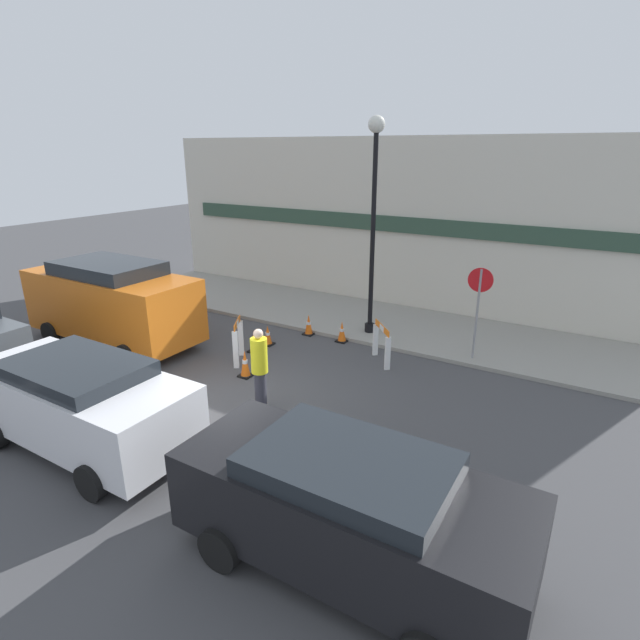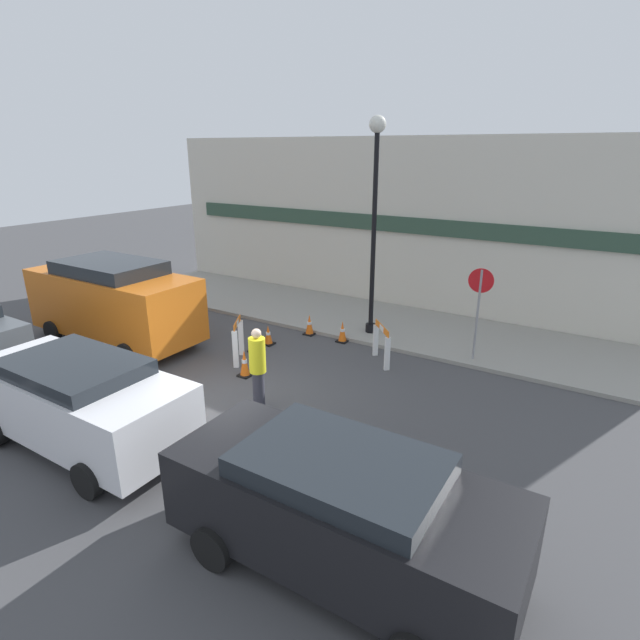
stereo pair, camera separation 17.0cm
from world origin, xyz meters
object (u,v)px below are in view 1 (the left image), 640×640
object	(u,v)px
person_worker	(260,368)
parked_car_2	(348,505)
parked_car_1	(81,399)
work_van	(112,299)
stop_sign	(479,299)
streetlamp_post	(374,201)

from	to	relation	value
person_worker	parked_car_2	distance (m)	4.34
parked_car_1	parked_car_2	size ratio (longest dim) A/B	0.99
work_van	parked_car_2	bearing A→B (deg)	-21.55
stop_sign	person_worker	bearing A→B (deg)	51.30
parked_car_1	work_van	distance (m)	5.28
parked_car_2	work_van	xyz separation A→B (m)	(-9.17, 3.62, 0.32)
person_worker	work_van	world-z (taller)	work_van
stop_sign	person_worker	size ratio (longest dim) A/B	1.30
work_van	stop_sign	bearing A→B (deg)	23.35
person_worker	work_van	xyz separation A→B (m)	(-5.74, 0.96, 0.29)
person_worker	parked_car_2	size ratio (longest dim) A/B	0.40
streetlamp_post	stop_sign	world-z (taller)	streetlamp_post
stop_sign	work_van	xyz separation A→B (m)	(-8.79, -3.80, -0.40)
stop_sign	parked_car_2	xyz separation A→B (m)	(0.37, -7.42, -0.72)
streetlamp_post	stop_sign	size ratio (longest dim) A/B	2.50
stop_sign	parked_car_2	size ratio (longest dim) A/B	0.52
person_worker	stop_sign	bearing A→B (deg)	-42.09
parked_car_2	parked_car_1	bearing A→B (deg)	180.00
stop_sign	person_worker	distance (m)	5.70
parked_car_1	work_van	bearing A→B (deg)	136.63
streetlamp_post	work_van	size ratio (longest dim) A/B	1.14
person_worker	streetlamp_post	bearing A→B (deg)	-9.28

